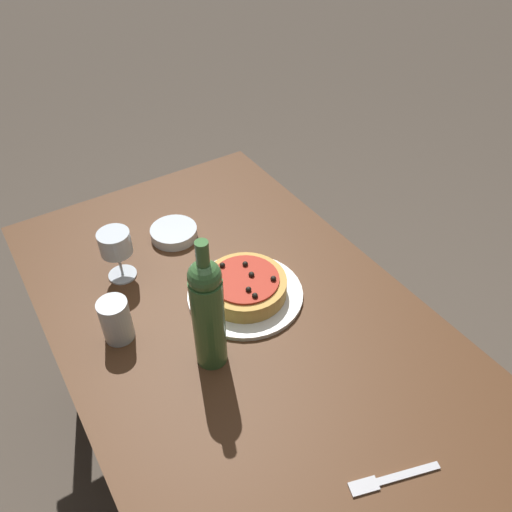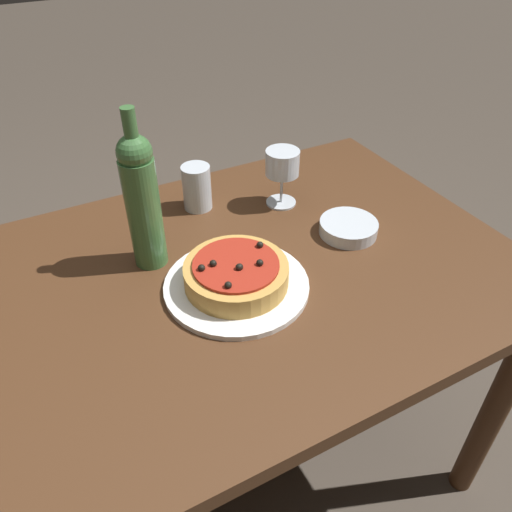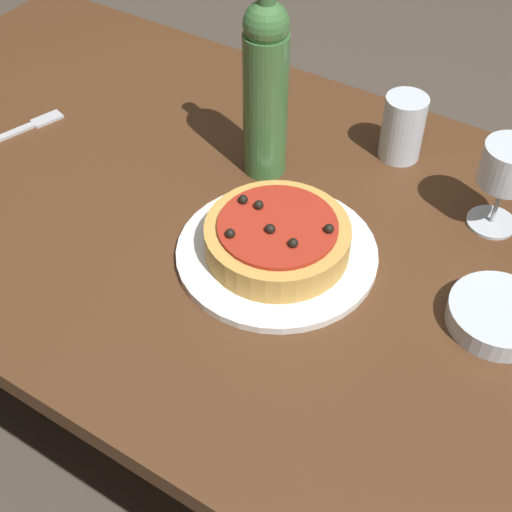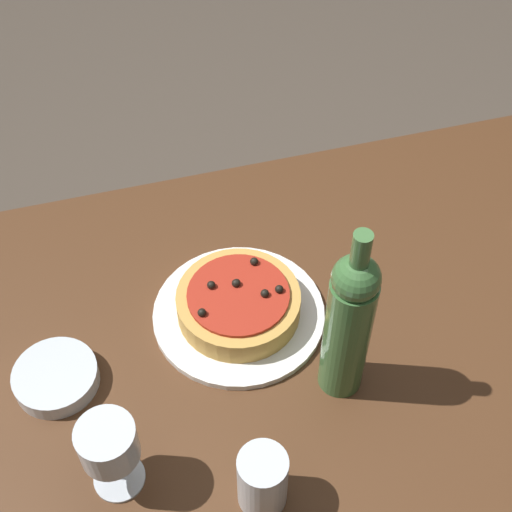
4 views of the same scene
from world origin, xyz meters
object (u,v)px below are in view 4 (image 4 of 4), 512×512
Objects in this scene: dinner_plate at (239,314)px; pizza at (239,303)px; wine_glass at (108,446)px; water_cup at (262,480)px; side_bowl at (56,375)px; dining_table at (318,351)px; wine_bottle at (349,323)px.

pizza is (0.00, 0.00, 0.03)m from dinner_plate.
dinner_plate is 0.34m from wine_glass.
pizza is 0.32m from water_cup.
water_cup is (-0.05, -0.31, 0.02)m from pizza.
dining_table is at bearing -0.64° from side_bowl.
dining_table is 0.19m from pizza.
wine_bottle is (0.12, -0.16, 0.15)m from dinner_plate.
wine_glass is at bearing 156.97° from water_cup.
dinner_plate is 0.32m from water_cup.
dining_table is 11.35× the size of side_bowl.
dining_table is 4.44× the size of wine_bottle.
side_bowl is (-0.07, 0.19, -0.09)m from wine_glass.
wine_bottle is at bearing 10.98° from wine_glass.
dinner_plate is 0.86× the size of wine_bottle.
wine_glass is 0.37m from wine_bottle.
pizza reaches higher than side_bowl.
side_bowl is (-0.44, 0.00, 0.11)m from dining_table.
wine_bottle is (0.36, 0.07, 0.05)m from wine_glass.
dining_table is at bearing 55.67° from water_cup.
dinner_plate is (-0.13, 0.05, 0.10)m from dining_table.
pizza is at bearing 44.33° from wine_glass.
pizza is at bearing 81.21° from water_cup.
water_cup is at bearing -46.00° from side_bowl.
wine_glass reaches higher than pizza.
wine_glass is at bearing -69.50° from side_bowl.
water_cup reaches higher than dinner_plate.
pizza is 0.61× the size of wine_bottle.
pizza is at bearing 159.82° from dining_table.
wine_glass is at bearing -169.02° from wine_bottle.
side_bowl is at bearing 164.54° from wine_bottle.
dining_table is at bearing -20.18° from pizza.
dinner_plate is 2.62× the size of water_cup.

